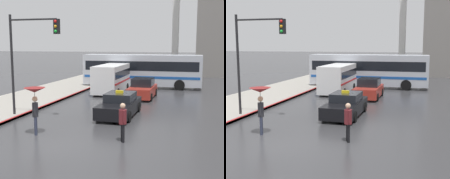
{
  "view_description": "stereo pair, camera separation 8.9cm",
  "coord_description": "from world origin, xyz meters",
  "views": [
    {
      "loc": [
        5.53,
        -11.25,
        4.2
      ],
      "look_at": [
        0.32,
        7.15,
        1.4
      ],
      "focal_mm": 50.0,
      "sensor_mm": 36.0,
      "label": 1
    },
    {
      "loc": [
        5.62,
        -11.23,
        4.2
      ],
      "look_at": [
        0.32,
        7.15,
        1.4
      ],
      "focal_mm": 50.0,
      "sensor_mm": 36.0,
      "label": 2
    }
  ],
  "objects": [
    {
      "name": "ground_plane",
      "position": [
        0.0,
        0.0,
        0.0
      ],
      "size": [
        300.0,
        300.0,
        0.0
      ],
      "primitive_type": "plane",
      "color": "#38383A"
    },
    {
      "name": "taxi",
      "position": [
        1.06,
        6.19,
        0.63
      ],
      "size": [
        1.91,
        4.41,
        1.51
      ],
      "rotation": [
        0.0,
        0.0,
        3.14
      ],
      "color": "black",
      "rests_on": "ground_plane"
    },
    {
      "name": "sedan_red",
      "position": [
        1.24,
        12.66,
        0.69
      ],
      "size": [
        1.91,
        4.01,
        1.53
      ],
      "rotation": [
        0.0,
        0.0,
        3.14
      ],
      "color": "#A52D23",
      "rests_on": "ground_plane"
    },
    {
      "name": "ambulance_van",
      "position": [
        -1.84,
        14.72,
        1.34
      ],
      "size": [
        2.13,
        5.79,
        2.41
      ],
      "rotation": [
        0.0,
        0.0,
        3.15
      ],
      "color": "white",
      "rests_on": "ground_plane"
    },
    {
      "name": "city_bus",
      "position": [
        0.08,
        18.67,
        1.76
      ],
      "size": [
        11.34,
        2.86,
        3.16
      ],
      "rotation": [
        0.0,
        0.0,
        1.59
      ],
      "color": "#B2B7C1",
      "rests_on": "ground_plane"
    },
    {
      "name": "pedestrian_with_umbrella",
      "position": [
        -1.74,
        1.37,
        1.76
      ],
      "size": [
        0.97,
        0.97,
        2.21
      ],
      "rotation": [
        0.0,
        0.0,
        1.99
      ],
      "color": "#2D3347",
      "rests_on": "ground_plane"
    },
    {
      "name": "pedestrian_man",
      "position": [
        2.42,
        1.41,
        1.02
      ],
      "size": [
        0.45,
        0.46,
        1.71
      ],
      "rotation": [
        0.0,
        0.0,
        -1.1
      ],
      "color": "black",
      "rests_on": "ground_plane"
    },
    {
      "name": "traffic_light",
      "position": [
        -3.67,
        4.34,
        4.01
      ],
      "size": [
        3.06,
        0.38,
        5.83
      ],
      "color": "black",
      "rests_on": "ground_plane"
    }
  ]
}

